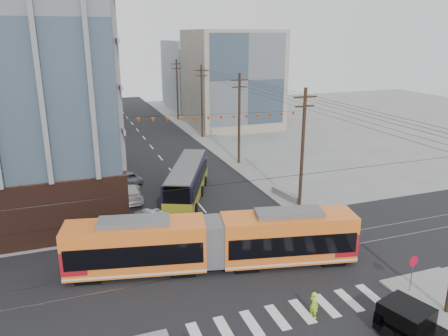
# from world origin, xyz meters

# --- Properties ---
(ground) EXTENTS (160.00, 160.00, 0.00)m
(ground) POSITION_xyz_m (0.00, 0.00, 0.00)
(ground) COLOR slate
(bg_bldg_nw_near) EXTENTS (18.00, 16.00, 18.00)m
(bg_bldg_nw_near) POSITION_xyz_m (-17.00, 52.00, 9.00)
(bg_bldg_nw_near) COLOR #8C99A5
(bg_bldg_nw_near) RESTS_ON ground
(bg_bldg_ne_near) EXTENTS (14.00, 14.00, 16.00)m
(bg_bldg_ne_near) POSITION_xyz_m (16.00, 48.00, 8.00)
(bg_bldg_ne_near) COLOR gray
(bg_bldg_ne_near) RESTS_ON ground
(bg_bldg_nw_far) EXTENTS (16.00, 18.00, 20.00)m
(bg_bldg_nw_far) POSITION_xyz_m (-14.00, 72.00, 10.00)
(bg_bldg_nw_far) COLOR gray
(bg_bldg_nw_far) RESTS_ON ground
(bg_bldg_ne_far) EXTENTS (16.00, 16.00, 14.00)m
(bg_bldg_ne_far) POSITION_xyz_m (18.00, 68.00, 7.00)
(bg_bldg_ne_far) COLOR #8C99A5
(bg_bldg_ne_far) RESTS_ON ground
(utility_pole_far) EXTENTS (0.30, 0.30, 11.00)m
(utility_pole_far) POSITION_xyz_m (8.50, 56.00, 5.50)
(utility_pole_far) COLOR black
(utility_pole_far) RESTS_ON ground
(streetcar) EXTENTS (19.71, 6.81, 3.77)m
(streetcar) POSITION_xyz_m (-2.41, 3.53, 1.89)
(streetcar) COLOR orange
(streetcar) RESTS_ON ground
(city_bus) EXTENTS (7.35, 12.18, 3.44)m
(city_bus) POSITION_xyz_m (-0.50, 17.06, 1.72)
(city_bus) COLOR black
(city_bus) RESTS_ON ground
(parked_car_silver) EXTENTS (2.93, 4.45, 1.39)m
(parked_car_silver) POSITION_xyz_m (-5.16, 11.64, 0.69)
(parked_car_silver) COLOR #ABABAB
(parked_car_silver) RESTS_ON ground
(parked_car_white) EXTENTS (2.37, 5.30, 1.51)m
(parked_car_white) POSITION_xyz_m (-5.90, 18.25, 0.75)
(parked_car_white) COLOR beige
(parked_car_white) RESTS_ON ground
(parked_car_grey) EXTENTS (3.16, 4.64, 1.18)m
(parked_car_grey) POSITION_xyz_m (-5.42, 23.65, 0.59)
(parked_car_grey) COLOR slate
(parked_car_grey) RESTS_ON ground
(pedestrian) EXTENTS (0.52, 0.66, 1.60)m
(pedestrian) POSITION_xyz_m (1.12, -3.65, 0.80)
(pedestrian) COLOR #BEFF28
(pedestrian) RESTS_ON ground
(stop_sign) EXTENTS (0.78, 0.78, 2.39)m
(stop_sign) POSITION_xyz_m (7.99, -3.61, 1.19)
(stop_sign) COLOR red
(stop_sign) RESTS_ON ground
(jersey_barrier) EXTENTS (1.55, 3.92, 0.76)m
(jersey_barrier) POSITION_xyz_m (8.30, 13.30, 0.38)
(jersey_barrier) COLOR slate
(jersey_barrier) RESTS_ON ground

